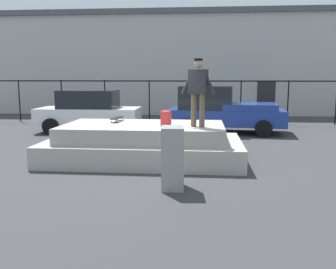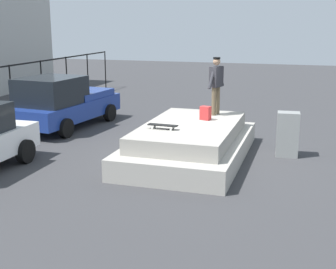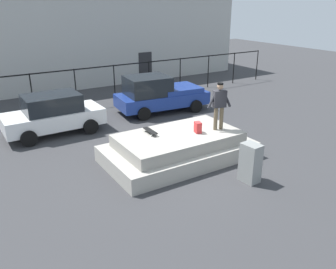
{
  "view_description": "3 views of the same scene",
  "coord_description": "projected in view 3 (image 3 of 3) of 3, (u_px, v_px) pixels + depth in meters",
  "views": [
    {
      "loc": [
        1.47,
        -9.79,
        2.24
      ],
      "look_at": [
        0.46,
        1.28,
        0.51
      ],
      "focal_mm": 40.12,
      "sensor_mm": 36.0,
      "label": 1
    },
    {
      "loc": [
        -12.0,
        -2.99,
        3.69
      ],
      "look_at": [
        0.23,
        0.81,
        0.54
      ],
      "focal_mm": 49.24,
      "sensor_mm": 36.0,
      "label": 2
    },
    {
      "loc": [
        -6.45,
        -9.37,
        5.35
      ],
      "look_at": [
        -0.11,
        0.73,
        0.72
      ],
      "focal_mm": 37.25,
      "sensor_mm": 36.0,
      "label": 3
    }
  ],
  "objects": [
    {
      "name": "concrete_ledge",
      "position": [
        178.0,
        147.0,
        12.38
      ],
      "size": [
        5.19,
        2.92,
        0.97
      ],
      "color": "#ADA89E",
      "rests_on": "ground_plane"
    },
    {
      "name": "backpack",
      "position": [
        198.0,
        127.0,
        12.21
      ],
      "size": [
        0.26,
        0.32,
        0.39
      ],
      "primitive_type": "cube",
      "rotation": [
        0.0,
        0.0,
        4.47
      ],
      "color": "red",
      "rests_on": "concrete_ledge"
    },
    {
      "name": "car_blue_pickup_mid",
      "position": [
        159.0,
        94.0,
        17.55
      ],
      "size": [
        4.74,
        2.51,
        1.86
      ],
      "color": "navy",
      "rests_on": "ground_plane"
    },
    {
      "name": "skateboarder",
      "position": [
        219.0,
        103.0,
        12.24
      ],
      "size": [
        0.89,
        0.36,
        1.7
      ],
      "color": "brown",
      "rests_on": "concrete_ledge"
    },
    {
      "name": "warehouse_building",
      "position": [
        55.0,
        37.0,
        23.51
      ],
      "size": [
        25.79,
        7.04,
        6.03
      ],
      "color": "#B2B2AD",
      "rests_on": "ground_plane"
    },
    {
      "name": "fence_row",
      "position": [
        95.0,
        79.0,
        18.5
      ],
      "size": [
        24.06,
        0.06,
        2.06
      ],
      "color": "black",
      "rests_on": "ground_plane"
    },
    {
      "name": "utility_box",
      "position": [
        250.0,
        163.0,
        10.79
      ],
      "size": [
        0.49,
        0.63,
        1.25
      ],
      "primitive_type": "cube",
      "rotation": [
        0.0,
        0.0,
        0.08
      ],
      "color": "gray",
      "rests_on": "ground_plane"
    },
    {
      "name": "car_white_sedan_near",
      "position": [
        53.0,
        114.0,
        14.66
      ],
      "size": [
        4.08,
        2.08,
        1.69
      ],
      "color": "white",
      "rests_on": "ground_plane"
    },
    {
      "name": "skateboard",
      "position": [
        150.0,
        131.0,
        12.15
      ],
      "size": [
        0.25,
        0.8,
        0.12
      ],
      "color": "black",
      "rests_on": "concrete_ledge"
    },
    {
      "name": "ground_plane",
      "position": [
        181.0,
        159.0,
        12.53
      ],
      "size": [
        60.0,
        60.0,
        0.0
      ],
      "primitive_type": "plane",
      "color": "#38383A"
    }
  ]
}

